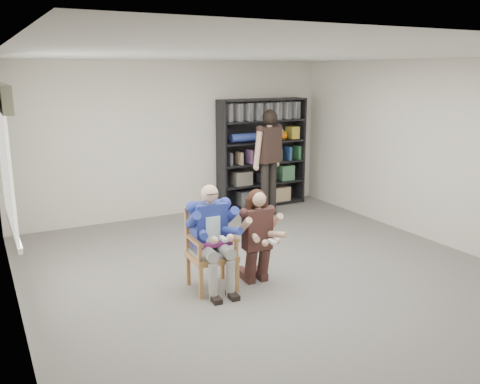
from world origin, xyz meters
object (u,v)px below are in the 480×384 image
armchair (212,249)px  kneeling_woman (258,238)px  bookshelf (262,153)px  seated_man (212,238)px  standing_man (269,164)px

armchair → kneeling_woman: kneeling_woman is taller
bookshelf → armchair: bearing=-128.8°
kneeling_woman → seated_man: bearing=170.9°
kneeling_woman → bookshelf: (1.96, 3.28, 0.45)m
seated_man → kneeling_woman: (0.58, -0.12, -0.06)m
armchair → standing_man: (2.28, 2.45, 0.46)m
armchair → kneeling_woman: (0.58, -0.12, 0.10)m
kneeling_woman → bookshelf: size_ratio=0.57×
kneeling_woman → bookshelf: bearing=61.7°
seated_man → armchair: bearing=-177.4°
seated_man → standing_man: (2.28, 2.45, 0.31)m
armchair → standing_man: 3.38m
armchair → kneeling_woman: size_ratio=0.84×
seated_man → standing_man: size_ratio=0.68×
seated_man → bookshelf: bearing=53.8°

